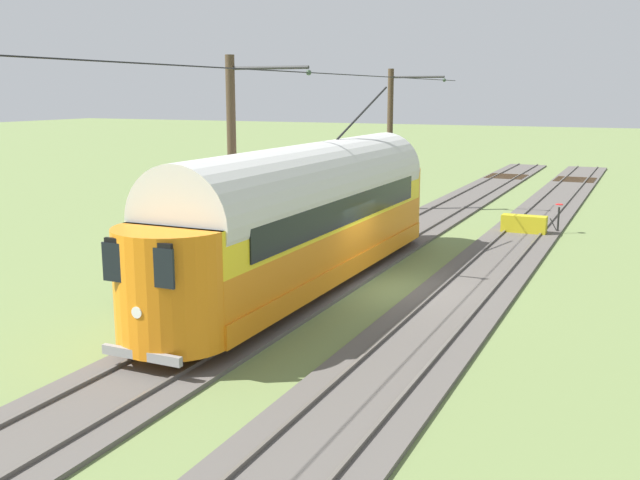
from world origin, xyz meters
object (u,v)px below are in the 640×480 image
(catenary_pole_mid_near, at_px, (234,165))
(track_end_bumper, at_px, (524,225))
(spare_tie_stack, at_px, (167,289))
(switch_stand, at_px, (558,217))
(vintage_streetcar, at_px, (309,213))
(catenary_pole_foreground, at_px, (391,138))

(catenary_pole_mid_near, relative_size, track_end_bumper, 3.81)
(spare_tie_stack, bearing_deg, switch_stand, -121.09)
(switch_stand, distance_m, spare_tie_stack, 17.27)
(vintage_streetcar, relative_size, catenary_pole_mid_near, 2.34)
(spare_tie_stack, bearing_deg, vintage_streetcar, -139.37)
(catenary_pole_foreground, bearing_deg, catenary_pole_mid_near, 90.00)
(catenary_pole_mid_near, bearing_deg, spare_tie_stack, 76.05)
(track_end_bumper, bearing_deg, spare_tie_stack, 61.12)
(switch_stand, xyz_separation_m, spare_tie_stack, (8.91, 14.78, -0.43))
(catenary_pole_foreground, bearing_deg, track_end_bumper, 154.22)
(catenary_pole_foreground, height_order, track_end_bumper, catenary_pole_foreground)
(catenary_pole_mid_near, bearing_deg, switch_stand, -124.35)
(switch_stand, height_order, track_end_bumper, switch_stand)
(switch_stand, relative_size, track_end_bumper, 0.69)
(catenary_pole_mid_near, height_order, spare_tie_stack, catenary_pole_mid_near)
(spare_tie_stack, xyz_separation_m, track_end_bumper, (-7.68, -13.93, 0.13))
(catenary_pole_mid_near, relative_size, switch_stand, 5.56)
(catenary_pole_mid_near, distance_m, switch_stand, 14.87)
(vintage_streetcar, xyz_separation_m, spare_tie_stack, (3.21, 2.75, -1.98))
(vintage_streetcar, height_order, catenary_pole_mid_near, catenary_pole_mid_near)
(vintage_streetcar, bearing_deg, catenary_pole_foreground, -80.14)
(vintage_streetcar, xyz_separation_m, switch_stand, (-5.70, -12.03, -1.55))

